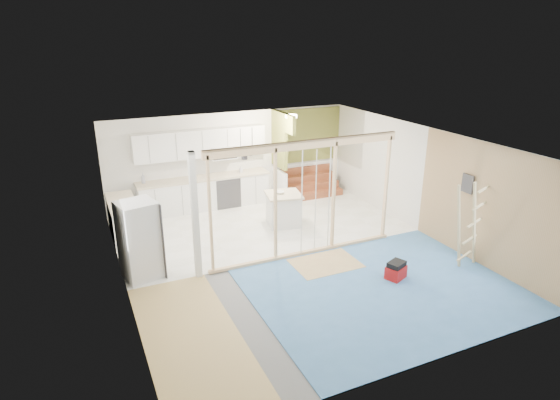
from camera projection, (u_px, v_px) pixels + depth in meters
name	position (u px, v px, depth m)	size (l,w,h in m)	color
room	(293.00, 202.00, 9.85)	(7.01, 8.01, 2.61)	slate
floor_overlays	(294.00, 255.00, 10.37)	(7.00, 8.00, 0.03)	white
stud_frame	(281.00, 190.00, 9.64)	(4.66, 0.14, 2.60)	beige
base_cabinets	(182.00, 200.00, 12.38)	(4.45, 2.24, 0.93)	white
upper_cabinets	(203.00, 144.00, 12.61)	(3.60, 0.41, 0.85)	white
green_partition	(301.00, 165.00, 13.90)	(2.25, 1.51, 2.60)	olive
pot_rack	(247.00, 151.00, 11.12)	(0.52, 0.52, 0.72)	black
sheathing_panel	(490.00, 208.00, 9.50)	(0.02, 4.00, 2.60)	tan
electrical_panel	(468.00, 184.00, 9.87)	(0.04, 0.30, 0.40)	#3C3C42
ceiling_light	(291.00, 116.00, 12.55)	(0.32, 0.32, 0.08)	#FFEABF
fridge	(140.00, 241.00, 9.19)	(0.84, 0.82, 1.61)	silver
island	(284.00, 209.00, 11.88)	(1.02, 1.02, 0.84)	silver
bowl	(280.00, 192.00, 11.76)	(0.23, 0.23, 0.06)	white
soap_bottle_a	(143.00, 178.00, 12.21)	(0.11, 0.11, 0.28)	#9EA1B0
soap_bottle_b	(241.00, 169.00, 13.19)	(0.08, 0.08, 0.18)	silver
toolbox	(396.00, 271.00, 9.32)	(0.48, 0.43, 0.38)	#A20F0E
ladder	(469.00, 225.00, 9.52)	(1.01, 0.12, 1.88)	tan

